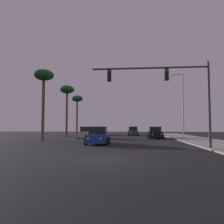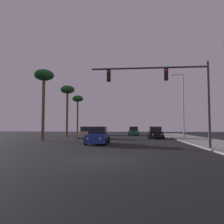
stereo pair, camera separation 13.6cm
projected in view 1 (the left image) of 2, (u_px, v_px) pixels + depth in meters
ground_plane at (102, 160)px, 11.18m from camera, size 120.00×120.00×0.00m
sidewalk_right at (218, 144)px, 20.26m from camera, size 5.00×60.00×0.12m
car_white at (100, 131)px, 43.04m from camera, size 2.04×4.32×1.68m
car_blue at (98, 136)px, 21.10m from camera, size 2.04×4.34×1.68m
car_green at (133, 131)px, 42.34m from camera, size 2.04×4.32×1.68m
car_tan at (87, 133)px, 31.77m from camera, size 2.04×4.33×1.68m
car_black at (155, 133)px, 30.90m from camera, size 2.04×4.34×1.68m
traffic_light_mast at (173, 86)px, 16.65m from camera, size 8.95×0.36×6.50m
street_lamp at (182, 102)px, 30.44m from camera, size 1.74×0.24×9.00m
palm_tree_mid at (67, 92)px, 36.36m from camera, size 2.40×2.40×8.52m
palm_tree_far at (77, 101)px, 46.35m from camera, size 2.40×2.40×8.28m
palm_tree_near at (44, 79)px, 26.41m from camera, size 2.40×2.40×8.59m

